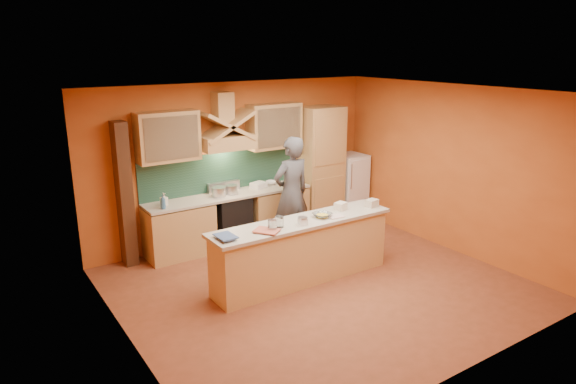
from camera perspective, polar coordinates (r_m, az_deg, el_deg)
floor at (r=7.66m, az=3.49°, el=-10.35°), size 5.50×5.00×0.01m
ceiling at (r=6.89m, az=3.89°, el=11.01°), size 5.50×5.00×0.01m
wall_back at (r=9.20m, az=-5.80°, el=3.38°), size 5.50×0.02×2.80m
wall_front at (r=5.49m, az=19.77°, el=-6.31°), size 5.50×0.02×2.80m
wall_left at (r=5.97m, az=-17.89°, el=-4.32°), size 0.02×5.00×2.80m
wall_right at (r=9.04m, az=17.71°, el=2.47°), size 0.02×5.00×2.80m
base_cabinet_left at (r=8.71m, az=-11.98°, el=-4.28°), size 1.10×0.60×0.86m
base_cabinet_right at (r=9.52m, az=-1.33°, el=-2.16°), size 1.10×0.60×0.86m
counter_top at (r=8.93m, az=-6.51°, el=-0.34°), size 3.00×0.62×0.04m
stove at (r=9.06m, az=-6.42°, el=-3.07°), size 0.60×0.58×0.90m
backsplash at (r=9.08m, az=-7.40°, el=2.20°), size 3.00×0.03×0.70m
range_hood at (r=8.76m, az=-6.85°, el=5.52°), size 0.92×0.50×0.24m
hood_chimney at (r=8.76m, az=-7.27°, el=9.35°), size 0.30×0.30×0.50m
upper_cabinet_left at (r=8.40m, az=-13.23°, el=6.02°), size 1.00×0.35×0.80m
upper_cabinet_right at (r=9.28m, az=-1.55°, el=7.34°), size 1.00×0.35×0.80m
pantry_column at (r=9.87m, az=3.55°, el=2.82°), size 0.80×0.60×2.30m
fridge at (r=10.45m, az=6.79°, el=0.66°), size 0.58×0.60×1.30m
trim_column_left at (r=8.39m, az=-17.71°, el=-0.31°), size 0.20×0.30×2.30m
island_body at (r=7.64m, az=1.58°, el=-6.76°), size 2.80×0.55×0.88m
island_top at (r=7.47m, az=1.61°, el=-3.36°), size 2.90×0.62×0.05m
person at (r=8.72m, az=0.38°, el=-0.13°), size 0.74×0.51×1.95m
pot_large at (r=8.78m, az=-7.67°, el=-0.07°), size 0.27×0.27×0.17m
pot_small at (r=8.91m, az=-6.29°, el=0.15°), size 0.23×0.23×0.16m
soap_bottle_a at (r=8.44m, az=-13.61°, el=-0.79°), size 0.12×0.12×0.21m
soap_bottle_b at (r=8.27m, az=-13.73°, el=-1.06°), size 0.11×0.12×0.23m
bowl_back at (r=9.47m, az=-1.86°, el=1.04°), size 0.24×0.24×0.06m
dish_rack at (r=9.27m, az=-3.29°, el=0.79°), size 0.31×0.27×0.09m
book_lower at (r=6.90m, az=-2.78°, el=-4.68°), size 0.40×0.42×0.03m
book_upper at (r=6.75m, az=-7.81°, el=-5.12°), size 0.24×0.32×0.02m
jar_large at (r=7.03m, az=-1.75°, el=-3.74°), size 0.14×0.14×0.15m
jar_small at (r=7.17m, az=-0.97°, el=-3.33°), size 0.12×0.12×0.16m
kitchen_scale at (r=7.27m, az=1.64°, el=-3.31°), size 0.13×0.13×0.09m
mixing_bowl at (r=7.60m, az=3.82°, el=-2.57°), size 0.31×0.31×0.07m
cloth at (r=7.64m, az=5.31°, el=-2.72°), size 0.24×0.19×0.02m
grocery_bag_a at (r=7.97m, az=5.87°, el=-1.57°), size 0.21×0.19×0.12m
grocery_bag_b at (r=8.18m, az=9.28°, el=-1.22°), size 0.21×0.17×0.12m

